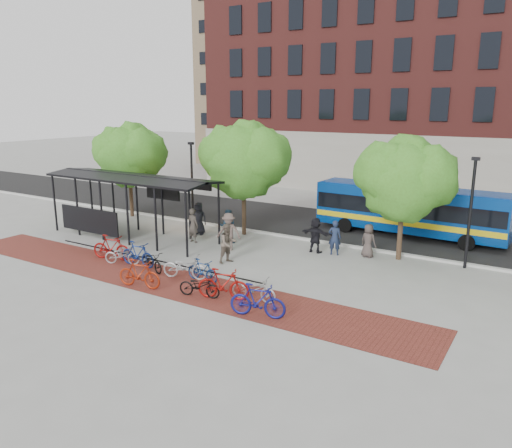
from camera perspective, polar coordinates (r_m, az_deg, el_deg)
The scene contains 32 objects.
ground at distance 24.77m, azimuth 0.28°, elevation -3.79°, with size 160.00×160.00×0.00m, color #9E9E99.
asphalt_street at distance 31.62m, azimuth 7.88°, elevation -0.02°, with size 160.00×8.00×0.01m, color black.
curb at distance 28.10m, azimuth 4.55°, elevation -1.57°, with size 160.00×0.25×0.12m, color #B7B7B2.
brick_strip at distance 22.14m, azimuth -11.03°, elevation -6.21°, with size 24.00×3.00×0.01m, color maroon.
bike_rack_rail at distance 23.61m, azimuth -11.88°, elevation -4.99°, with size 12.00×0.05×0.95m, color black.
building_tower at distance 66.90m, azimuth 6.93°, elevation 20.13°, with size 22.00×22.00×30.00m, color #7A664C.
bus_shelter at distance 28.73m, azimuth -14.24°, elevation 4.39°, with size 10.60×3.07×3.60m.
tree_a at distance 33.91m, azimuth -14.20°, elevation 7.88°, with size 4.90×4.00×6.18m.
tree_b at distance 28.16m, azimuth -1.20°, elevation 7.63°, with size 5.15×4.20×6.47m.
tree_c at distance 24.54m, azimuth 16.79°, elevation 5.18°, with size 4.66×3.80×5.92m.
lamp_post_left at distance 30.98m, azimuth -7.32°, elevation 4.88°, with size 0.35×0.20×5.12m.
lamp_post_right at distance 24.43m, azimuth 23.32°, elevation 1.48°, with size 0.35×0.20×5.12m.
bus at distance 29.48m, azimuth 17.16°, elevation 1.74°, with size 10.65×2.82×2.85m.
bike_1 at distance 25.20m, azimuth -16.19°, elevation -2.58°, with size 0.58×2.05×1.23m, color maroon.
bike_2 at distance 24.40m, azimuth -15.06°, elevation -3.43°, with size 0.60×1.72×0.90m, color #A5A5A7.
bike_3 at distance 23.85m, azimuth -13.36°, elevation -3.37°, with size 0.56×1.98×1.19m, color navy.
bike_4 at distance 23.14m, azimuth -11.83°, elevation -4.18°, with size 0.60×1.73×0.91m, color black.
bike_5 at distance 21.17m, azimuth -13.21°, elevation -5.55°, with size 0.56×1.99×1.20m, color #98250D.
bike_6 at distance 21.87m, azimuth -8.13°, elevation -4.86°, with size 0.71×2.03×1.07m, color #B0B0B3.
bike_7 at distance 21.46m, azimuth -6.14°, elevation -5.30°, with size 0.46×1.63×0.98m, color navy.
bike_8 at distance 19.83m, azimuth -6.48°, elevation -7.04°, with size 0.60×1.73×0.91m, color black.
bike_9 at distance 19.46m, azimuth -3.76°, elevation -6.86°, with size 0.59×2.08×1.25m, color maroon.
bike_10 at distance 19.31m, azimuth -0.26°, elevation -7.43°, with size 0.65×1.85×0.97m, color #B0B0B3.
bike_11 at distance 17.88m, azimuth 0.19°, elevation -8.75°, with size 0.59×2.07×1.25m, color navy.
pedestrian_0 at distance 28.93m, azimuth -6.57°, elevation 0.65°, with size 0.93×0.60×1.90m, color black.
pedestrian_1 at distance 27.36m, azimuth -7.20°, elevation -0.13°, with size 0.69×0.45×1.90m, color #403933.
pedestrian_2 at distance 27.12m, azimuth -3.26°, elevation -0.23°, with size 0.89×0.70×1.84m, color #1E3346.
pedestrian_3 at distance 25.69m, azimuth -3.13°, elevation -0.88°, with size 1.27×0.73×1.96m, color brown.
pedestrian_5 at distance 25.47m, azimuth 6.82°, elevation -1.26°, with size 1.68×0.54×1.82m, color black.
pedestrian_6 at distance 25.15m, azimuth 12.72°, elevation -1.88°, with size 0.82×0.53×1.67m, color #453B37.
pedestrian_7 at distance 25.20m, azimuth 8.99°, elevation -1.56°, with size 0.65×0.42×1.77m, color #1C2742.
pedestrian_8 at distance 23.70m, azimuth -3.21°, elevation -2.22°, with size 0.93×0.72×1.91m, color brown.
Camera 1 is at (12.33, -20.14, 7.47)m, focal length 35.00 mm.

